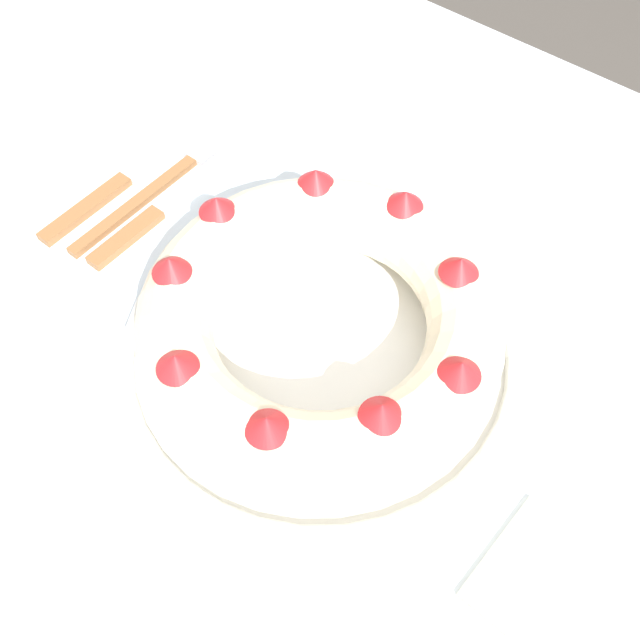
# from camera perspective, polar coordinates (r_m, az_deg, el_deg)

# --- Properties ---
(ground_plane) EXTENTS (8.00, 8.00, 0.00)m
(ground_plane) POSITION_cam_1_polar(r_m,az_deg,el_deg) (1.33, -1.00, -21.11)
(ground_plane) COLOR #4C4742
(dining_table) EXTENTS (1.28, 1.01, 0.77)m
(dining_table) POSITION_cam_1_polar(r_m,az_deg,el_deg) (0.70, -1.79, -8.11)
(dining_table) COLOR silver
(dining_table) RESTS_ON ground_plane
(serving_dish) EXTENTS (0.32, 0.32, 0.02)m
(serving_dish) POSITION_cam_1_polar(r_m,az_deg,el_deg) (0.61, 0.00, -2.11)
(serving_dish) COLOR white
(serving_dish) RESTS_ON dining_table
(bundt_cake) EXTENTS (0.29, 0.29, 0.07)m
(bundt_cake) POSITION_cam_1_polar(r_m,az_deg,el_deg) (0.58, -0.01, 0.06)
(bundt_cake) COLOR beige
(bundt_cake) RESTS_ON serving_dish
(fork) EXTENTS (0.02, 0.22, 0.01)m
(fork) POSITION_cam_1_polar(r_m,az_deg,el_deg) (0.76, -11.34, 10.63)
(fork) COLOR #936038
(fork) RESTS_ON dining_table
(serving_knife) EXTENTS (0.02, 0.23, 0.01)m
(serving_knife) POSITION_cam_1_polar(r_m,az_deg,el_deg) (0.76, -14.78, 10.21)
(serving_knife) COLOR #936038
(serving_knife) RESTS_ON dining_table
(cake_knife) EXTENTS (0.02, 0.18, 0.01)m
(cake_knife) POSITION_cam_1_polar(r_m,az_deg,el_deg) (0.73, -12.37, 7.90)
(cake_knife) COLOR #936038
(cake_knife) RESTS_ON dining_table
(napkin) EXTENTS (0.14, 0.10, 0.00)m
(napkin) POSITION_cam_1_polar(r_m,az_deg,el_deg) (0.56, 18.94, -20.04)
(napkin) COLOR beige
(napkin) RESTS_ON dining_table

